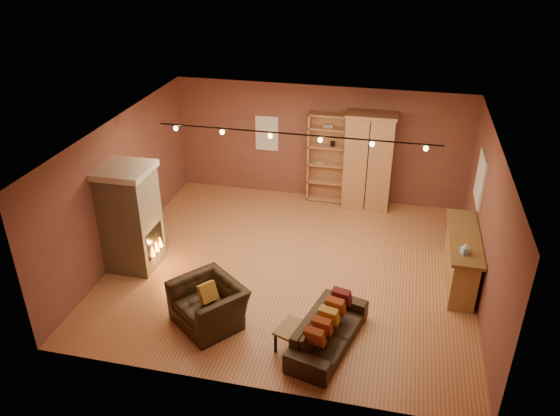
% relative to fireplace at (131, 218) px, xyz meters
% --- Properties ---
extents(floor, '(7.00, 7.00, 0.00)m').
position_rel_fireplace_xyz_m(floor, '(3.04, 0.60, -1.06)').
color(floor, '#A36239').
rests_on(floor, ground).
extents(ceiling, '(7.00, 7.00, 0.00)m').
position_rel_fireplace_xyz_m(ceiling, '(3.04, 0.60, 1.74)').
color(ceiling, brown).
rests_on(ceiling, back_wall).
extents(back_wall, '(7.00, 0.02, 2.80)m').
position_rel_fireplace_xyz_m(back_wall, '(3.04, 3.85, 0.34)').
color(back_wall, brown).
rests_on(back_wall, floor).
extents(left_wall, '(0.02, 6.50, 2.80)m').
position_rel_fireplace_xyz_m(left_wall, '(-0.46, 0.60, 0.34)').
color(left_wall, brown).
rests_on(left_wall, floor).
extents(right_wall, '(0.02, 6.50, 2.80)m').
position_rel_fireplace_xyz_m(right_wall, '(6.54, 0.60, 0.34)').
color(right_wall, brown).
rests_on(right_wall, floor).
extents(fireplace, '(1.01, 0.98, 2.12)m').
position_rel_fireplace_xyz_m(fireplace, '(0.00, 0.00, 0.00)').
color(fireplace, tan).
rests_on(fireplace, floor).
extents(back_window, '(0.56, 0.04, 0.86)m').
position_rel_fireplace_xyz_m(back_window, '(1.74, 3.83, 0.49)').
color(back_window, white).
rests_on(back_window, back_wall).
extents(bookcase, '(0.90, 0.35, 2.21)m').
position_rel_fireplace_xyz_m(bookcase, '(3.25, 3.73, 0.06)').
color(bookcase, tan).
rests_on(bookcase, floor).
extents(armoire, '(1.14, 0.65, 2.33)m').
position_rel_fireplace_xyz_m(armoire, '(4.24, 3.55, 0.11)').
color(armoire, tan).
rests_on(armoire, floor).
extents(bar_counter, '(0.57, 2.09, 1.00)m').
position_rel_fireplace_xyz_m(bar_counter, '(6.24, 0.83, -0.55)').
color(bar_counter, '#A9884E').
rests_on(bar_counter, floor).
extents(tissue_box, '(0.17, 0.17, 0.23)m').
position_rel_fireplace_xyz_m(tissue_box, '(6.19, 0.21, 0.03)').
color(tissue_box, '#90CBE6').
rests_on(tissue_box, bar_counter).
extents(right_window, '(0.05, 0.90, 1.00)m').
position_rel_fireplace_xyz_m(right_window, '(6.51, 2.00, 0.59)').
color(right_window, white).
rests_on(right_window, right_wall).
extents(loveseat, '(0.99, 1.94, 0.77)m').
position_rel_fireplace_xyz_m(loveseat, '(4.09, -1.49, -0.68)').
color(loveseat, black).
rests_on(loveseat, floor).
extents(armchair, '(1.37, 1.30, 1.01)m').
position_rel_fireplace_xyz_m(armchair, '(2.02, -1.38, -0.56)').
color(armchair, black).
rests_on(armchair, floor).
extents(coffee_table, '(0.69, 0.69, 0.41)m').
position_rel_fireplace_xyz_m(coffee_table, '(3.58, -1.71, -0.71)').
color(coffee_table, brown).
rests_on(coffee_table, floor).
extents(track_rail, '(5.20, 0.09, 0.13)m').
position_rel_fireplace_xyz_m(track_rail, '(3.04, 0.80, 1.63)').
color(track_rail, black).
rests_on(track_rail, ceiling).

